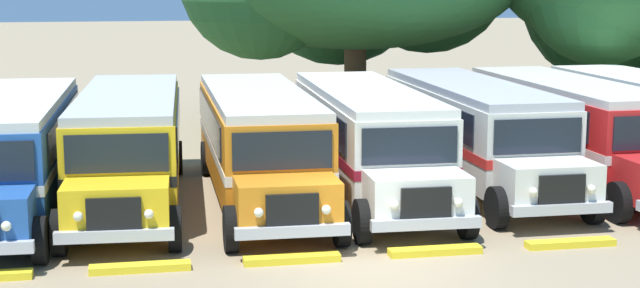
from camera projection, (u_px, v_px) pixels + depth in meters
name	position (u px, v px, depth m)	size (l,w,h in m)	color
ground_plane	(373.00, 268.00, 19.52)	(220.00, 220.00, 0.00)	#937F60
parked_bus_slot_1	(11.00, 148.00, 24.07)	(2.97, 10.88, 2.82)	#23519E
parked_bus_slot_2	(129.00, 141.00, 25.05)	(3.20, 10.91, 2.82)	yellow
parked_bus_slot_3	(259.00, 139.00, 25.36)	(2.83, 10.86, 2.82)	orange
parked_bus_slot_4	(368.00, 135.00, 25.98)	(2.92, 10.87, 2.82)	silver
parked_bus_slot_5	(474.00, 128.00, 27.25)	(2.68, 10.84, 2.82)	silver
parked_bus_slot_6	(572.00, 125.00, 27.77)	(2.83, 10.86, 2.82)	red
curb_wheelstop_2	(140.00, 268.00, 19.29)	(2.00, 0.36, 0.15)	yellow
curb_wheelstop_3	(292.00, 259.00, 19.88)	(2.00, 0.36, 0.15)	yellow
curb_wheelstop_4	(435.00, 251.00, 20.46)	(2.00, 0.36, 0.15)	yellow
curb_wheelstop_5	(570.00, 243.00, 21.04)	(2.00, 0.36, 0.15)	yellow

